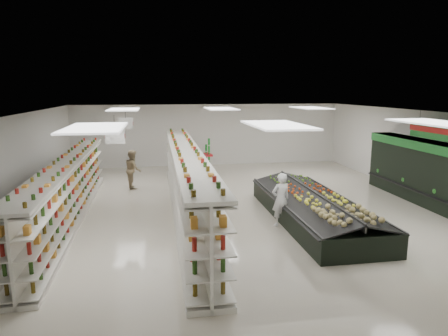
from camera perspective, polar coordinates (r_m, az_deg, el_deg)
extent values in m
plane|color=beige|center=(13.65, 2.29, -5.70)|extent=(16.00, 16.00, 0.00)
cube|color=white|center=(13.09, 2.40, 7.83)|extent=(14.00, 16.00, 0.02)
cube|color=white|center=(21.09, -2.17, 4.73)|extent=(14.00, 0.02, 3.20)
cube|color=white|center=(5.98, 18.80, -12.69)|extent=(14.00, 0.02, 3.20)
cube|color=white|center=(13.68, -27.70, -0.06)|extent=(0.02, 16.00, 3.20)
cube|color=white|center=(16.23, 27.32, 1.55)|extent=(0.02, 16.00, 3.20)
cube|color=black|center=(14.88, 29.18, -1.35)|extent=(0.80, 8.00, 2.20)
cube|color=black|center=(14.84, 28.22, -3.47)|extent=(0.55, 7.80, 0.15)
cube|color=silver|center=(14.74, 28.82, -0.43)|extent=(0.45, 7.70, 0.03)
cube|color=silver|center=(14.69, 28.93, 0.72)|extent=(0.45, 7.70, 0.03)
cube|color=white|center=(10.90, -15.31, 4.40)|extent=(0.50, 0.06, 0.40)
cube|color=red|center=(10.90, -15.31, 4.40)|extent=(0.52, 0.02, 0.12)
cylinder|color=black|center=(10.87, -15.39, 5.97)|extent=(0.01, 0.01, 0.50)
cube|color=white|center=(14.87, -13.85, 6.18)|extent=(0.50, 0.06, 0.40)
cube|color=red|center=(14.87, -13.85, 6.18)|extent=(0.52, 0.02, 0.12)
cylinder|color=black|center=(14.85, -13.91, 7.33)|extent=(0.01, 0.01, 0.50)
cube|color=#1E7329|center=(14.47, 28.83, 4.60)|extent=(0.10, 3.20, 0.60)
cube|color=red|center=(14.43, 28.64, 4.60)|extent=(0.03, 3.20, 0.18)
cylinder|color=black|center=(15.39, 26.21, 6.64)|extent=(0.01, 0.01, 0.50)
cube|color=white|center=(13.31, -21.04, -6.67)|extent=(0.96, 10.66, 0.11)
cube|color=white|center=(13.09, -21.30, -3.19)|extent=(0.21, 10.65, 1.78)
cube|color=white|center=(12.90, -21.58, 0.79)|extent=(0.96, 10.66, 0.07)
cube|color=silver|center=(13.32, -21.94, -6.25)|extent=(0.55, 10.57, 0.03)
cube|color=silver|center=(13.21, -22.06, -4.64)|extent=(0.55, 10.57, 0.03)
cube|color=silver|center=(13.12, -22.19, -3.00)|extent=(0.55, 10.57, 0.03)
cube|color=silver|center=(13.03, -22.31, -1.34)|extent=(0.55, 10.57, 0.03)
cube|color=silver|center=(12.96, -22.44, 0.33)|extent=(0.55, 10.57, 0.03)
cube|color=silver|center=(13.24, -20.20, -6.22)|extent=(0.55, 10.57, 0.03)
cube|color=silver|center=(13.13, -20.31, -4.60)|extent=(0.55, 10.57, 0.03)
cube|color=silver|center=(13.04, -20.43, -2.96)|extent=(0.55, 10.57, 0.03)
cube|color=silver|center=(12.95, -20.55, -1.29)|extent=(0.55, 10.57, 0.03)
cube|color=silver|center=(12.88, -20.66, 0.40)|extent=(0.55, 10.57, 0.03)
cube|color=white|center=(13.08, -5.34, -6.23)|extent=(0.94, 12.13, 0.12)
cube|color=white|center=(12.83, -5.41, -2.18)|extent=(0.09, 12.13, 2.02)
cube|color=white|center=(12.63, -5.50, 2.47)|extent=(0.94, 12.13, 0.08)
cube|color=silver|center=(13.03, -6.37, -5.76)|extent=(0.48, 12.03, 0.03)
cube|color=silver|center=(12.91, -6.41, -3.88)|extent=(0.48, 12.03, 0.03)
cube|color=silver|center=(12.80, -6.46, -1.97)|extent=(0.48, 12.03, 0.03)
cube|color=silver|center=(12.71, -6.50, -0.03)|extent=(0.48, 12.03, 0.03)
cube|color=silver|center=(12.63, -6.54, 1.94)|extent=(0.48, 12.03, 0.03)
cube|color=silver|center=(13.06, -4.32, -5.68)|extent=(0.48, 12.03, 0.03)
cube|color=silver|center=(12.94, -4.35, -3.81)|extent=(0.48, 12.03, 0.03)
cube|color=silver|center=(12.83, -4.38, -1.90)|extent=(0.48, 12.03, 0.03)
cube|color=silver|center=(12.74, -4.41, 0.04)|extent=(0.48, 12.03, 0.03)
cube|color=silver|center=(12.66, -4.44, 2.00)|extent=(0.48, 12.03, 0.03)
cube|color=black|center=(12.57, 12.57, -5.96)|extent=(2.17, 6.29, 0.63)
cube|color=#262626|center=(12.13, 8.06, -4.80)|extent=(0.07, 6.28, 0.05)
cube|color=#262626|center=(12.91, 16.92, -4.20)|extent=(0.07, 6.28, 0.05)
cube|color=black|center=(12.26, 10.22, -4.26)|extent=(1.17, 6.19, 0.32)
cube|color=black|center=(12.68, 15.00, -3.95)|extent=(1.17, 6.19, 0.32)
cube|color=#262626|center=(12.44, 12.67, -3.71)|extent=(0.06, 6.19, 0.22)
cube|color=red|center=(19.83, -3.50, -0.10)|extent=(1.19, 0.87, 0.18)
cube|color=red|center=(19.71, -3.52, 1.88)|extent=(1.25, 0.93, 0.09)
imported|color=silver|center=(11.81, 8.10, -4.49)|extent=(0.65, 0.50, 1.59)
imported|color=tan|center=(16.56, -12.87, -0.17)|extent=(0.60, 0.84, 1.57)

